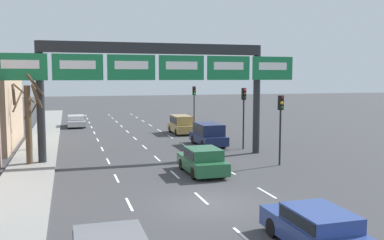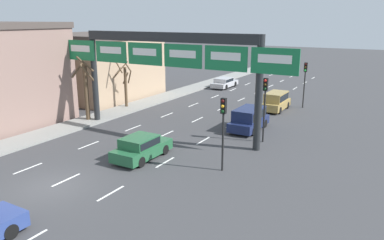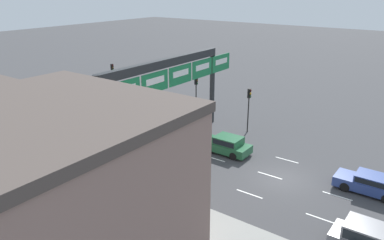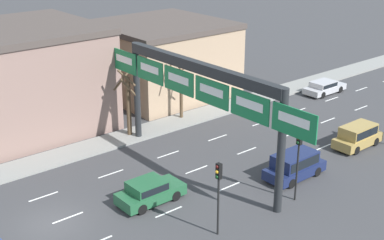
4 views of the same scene
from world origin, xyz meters
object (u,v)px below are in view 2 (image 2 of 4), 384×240
(sign_gantry, at_px, (165,56))
(car_green, at_px, (141,147))
(traffic_light_near_gantry, at_px, (265,97))
(traffic_light_mid_block, at_px, (305,76))
(tree_bare_closest, at_px, (86,88))
(suv_gold, at_px, (276,100))
(suv_navy, at_px, (249,118))
(tree_bare_second, at_px, (125,82))
(traffic_light_far_end, at_px, (223,119))
(car_silver, at_px, (224,82))

(sign_gantry, bearing_deg, car_green, -73.16)
(traffic_light_near_gantry, height_order, traffic_light_mid_block, traffic_light_near_gantry)
(traffic_light_mid_block, height_order, tree_bare_closest, tree_bare_closest)
(sign_gantry, distance_m, suv_gold, 13.94)
(sign_gantry, height_order, suv_navy, sign_gantry)
(traffic_light_mid_block, xyz_separation_m, tree_bare_second, (-15.50, -9.03, -0.63))
(traffic_light_mid_block, relative_size, tree_bare_closest, 0.81)
(tree_bare_second, bearing_deg, suv_navy, -4.47)
(sign_gantry, xyz_separation_m, car_green, (1.59, -5.27, -5.30))
(car_green, relative_size, tree_bare_closest, 0.76)
(sign_gantry, xyz_separation_m, traffic_light_far_end, (6.96, -4.43, -2.94))
(tree_bare_closest, bearing_deg, car_green, -26.93)
(traffic_light_far_end, distance_m, tree_bare_closest, 15.62)
(traffic_light_near_gantry, distance_m, tree_bare_second, 16.15)
(traffic_light_near_gantry, height_order, tree_bare_second, tree_bare_second)
(traffic_light_far_end, bearing_deg, suv_gold, 97.20)
(suv_navy, height_order, traffic_light_mid_block, traffic_light_mid_block)
(traffic_light_near_gantry, xyz_separation_m, traffic_light_mid_block, (-0.27, 12.47, -0.10))
(car_green, height_order, traffic_light_far_end, traffic_light_far_end)
(suv_gold, xyz_separation_m, tree_bare_second, (-13.46, -6.65, 1.65))
(traffic_light_mid_block, bearing_deg, traffic_light_far_end, -89.90)
(suv_navy, distance_m, tree_bare_second, 13.85)
(traffic_light_far_end, bearing_deg, sign_gantry, 147.51)
(traffic_light_mid_block, bearing_deg, car_green, -105.18)
(car_green, distance_m, traffic_light_near_gantry, 9.47)
(car_green, distance_m, traffic_light_far_end, 5.92)
(sign_gantry, relative_size, suv_navy, 4.47)
(suv_navy, height_order, traffic_light_far_end, traffic_light_far_end)
(suv_navy, distance_m, traffic_light_near_gantry, 3.92)
(sign_gantry, relative_size, car_silver, 4.27)
(suv_navy, distance_m, tree_bare_closest, 14.18)
(car_silver, distance_m, traffic_light_near_gantry, 22.57)
(traffic_light_far_end, bearing_deg, traffic_light_mid_block, 90.10)
(traffic_light_far_end, bearing_deg, car_green, -171.18)
(suv_navy, bearing_deg, traffic_light_near_gantry, -48.95)
(suv_navy, distance_m, traffic_light_far_end, 9.17)
(car_silver, height_order, traffic_light_mid_block, traffic_light_mid_block)
(suv_navy, xyz_separation_m, tree_bare_second, (-13.71, 1.07, 1.63))
(car_silver, bearing_deg, tree_bare_second, -103.31)
(suv_gold, bearing_deg, tree_bare_second, -153.71)
(suv_gold, relative_size, traffic_light_mid_block, 0.94)
(suv_gold, height_order, traffic_light_near_gantry, traffic_light_near_gantry)
(car_green, bearing_deg, tree_bare_second, 133.72)
(suv_navy, bearing_deg, traffic_light_far_end, -78.20)
(car_silver, distance_m, traffic_light_mid_block, 13.70)
(traffic_light_mid_block, bearing_deg, car_silver, 151.71)
(car_green, relative_size, tree_bare_second, 0.87)
(tree_bare_closest, bearing_deg, suv_gold, 43.53)
(sign_gantry, relative_size, traffic_light_near_gantry, 4.26)
(car_green, xyz_separation_m, tree_bare_closest, (-9.71, 4.93, 2.18))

